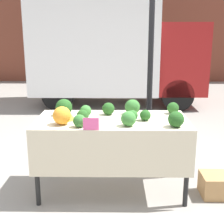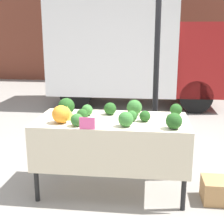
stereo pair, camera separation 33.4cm
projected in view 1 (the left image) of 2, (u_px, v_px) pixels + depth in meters
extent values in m
plane|color=gray|center=(112.00, 189.00, 3.57)|extent=(40.00, 40.00, 0.00)
cube|color=brown|center=(115.00, 2.00, 11.02)|extent=(16.00, 0.60, 5.61)
cylinder|color=black|center=(150.00, 73.00, 3.94)|extent=(0.07, 0.07, 2.50)
cube|color=white|center=(95.00, 45.00, 7.52)|extent=(2.93, 1.81, 2.27)
cube|color=maroon|center=(178.00, 58.00, 7.57)|extent=(1.11, 1.67, 1.63)
cylinder|color=black|center=(177.00, 95.00, 7.07)|extent=(0.73, 0.22, 0.73)
cylinder|color=black|center=(167.00, 85.00, 8.47)|extent=(0.73, 0.22, 0.73)
cylinder|color=black|center=(58.00, 95.00, 7.10)|extent=(0.73, 0.22, 0.73)
cylinder|color=black|center=(68.00, 85.00, 8.50)|extent=(0.73, 0.22, 0.73)
cube|color=beige|center=(112.00, 120.00, 3.37)|extent=(1.64, 0.80, 0.03)
cube|color=beige|center=(111.00, 156.00, 3.05)|extent=(1.64, 0.01, 0.46)
cylinder|color=black|center=(37.00, 169.00, 3.16)|extent=(0.05, 0.05, 0.80)
cylinder|color=black|center=(187.00, 170.00, 3.13)|extent=(0.05, 0.05, 0.80)
cylinder|color=black|center=(50.00, 145.00, 3.82)|extent=(0.05, 0.05, 0.80)
cylinder|color=black|center=(175.00, 146.00, 3.79)|extent=(0.05, 0.05, 0.80)
sphere|color=orange|center=(62.00, 116.00, 3.15)|extent=(0.19, 0.19, 0.19)
cone|color=#93B238|center=(67.00, 113.00, 3.32)|extent=(0.18, 0.18, 0.14)
sphere|color=#23511E|center=(176.00, 119.00, 3.07)|extent=(0.16, 0.16, 0.16)
sphere|color=#336B2D|center=(79.00, 121.00, 3.07)|extent=(0.13, 0.13, 0.13)
sphere|color=#2D6628|center=(132.00, 115.00, 3.30)|extent=(0.11, 0.11, 0.11)
sphere|color=#23511E|center=(173.00, 108.00, 3.58)|extent=(0.13, 0.13, 0.13)
sphere|color=#387533|center=(128.00, 119.00, 3.10)|extent=(0.15, 0.15, 0.15)
sphere|color=#23511E|center=(82.00, 115.00, 3.28)|extent=(0.12, 0.12, 0.12)
sphere|color=#23511E|center=(64.00, 107.00, 3.50)|extent=(0.19, 0.19, 0.19)
sphere|color=#387533|center=(86.00, 111.00, 3.47)|extent=(0.13, 0.13, 0.13)
sphere|color=#23511E|center=(145.00, 115.00, 3.30)|extent=(0.12, 0.12, 0.12)
sphere|color=#336B2D|center=(132.00, 107.00, 3.55)|extent=(0.17, 0.17, 0.17)
sphere|color=#23511E|center=(108.00, 109.00, 3.53)|extent=(0.14, 0.14, 0.14)
cube|color=#F45B9E|center=(91.00, 124.00, 2.98)|extent=(0.15, 0.01, 0.12)
cube|color=tan|center=(224.00, 185.00, 3.42)|extent=(0.50, 0.31, 0.24)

